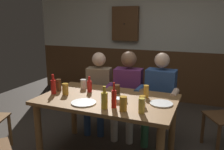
# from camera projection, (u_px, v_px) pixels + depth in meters

# --- Properties ---
(back_wall_upper) EXTENTS (5.51, 0.12, 1.65)m
(back_wall_upper) POSITION_uv_depth(u_px,v_px,m) (156.00, 9.00, 4.73)
(back_wall_upper) COLOR beige
(back_wall_wainscot) EXTENTS (5.51, 0.12, 1.04)m
(back_wall_wainscot) POSITION_uv_depth(u_px,v_px,m) (154.00, 74.00, 5.04)
(back_wall_wainscot) COLOR brown
(back_wall_wainscot) RESTS_ON ground_plane
(dining_table) EXTENTS (1.58, 0.94, 0.77)m
(dining_table) POSITION_uv_depth(u_px,v_px,m) (107.00, 107.00, 2.78)
(dining_table) COLOR brown
(dining_table) RESTS_ON ground_plane
(person_0) EXTENTS (0.55, 0.56, 1.18)m
(person_0) POSITION_uv_depth(u_px,v_px,m) (98.00, 88.00, 3.58)
(person_0) COLOR #997F60
(person_0) RESTS_ON ground_plane
(person_1) EXTENTS (0.56, 0.56, 1.23)m
(person_1) POSITION_uv_depth(u_px,v_px,m) (127.00, 89.00, 3.41)
(person_1) COLOR #6B2D66
(person_1) RESTS_ON ground_plane
(person_2) EXTENTS (0.55, 0.53, 1.23)m
(person_2) POSITION_uv_depth(u_px,v_px,m) (159.00, 93.00, 3.23)
(person_2) COLOR #2D4C84
(person_2) RESTS_ON ground_plane
(condiment_caddy) EXTENTS (0.14, 0.10, 0.05)m
(condiment_caddy) POSITION_uv_depth(u_px,v_px,m) (120.00, 100.00, 2.60)
(condiment_caddy) COLOR #B2B7BC
(condiment_caddy) RESTS_ON dining_table
(plate_0) EXTENTS (0.25, 0.25, 0.01)m
(plate_0) POSITION_uv_depth(u_px,v_px,m) (161.00, 104.00, 2.55)
(plate_0) COLOR white
(plate_0) RESTS_ON dining_table
(plate_1) EXTENTS (0.28, 0.28, 0.01)m
(plate_1) POSITION_uv_depth(u_px,v_px,m) (84.00, 103.00, 2.58)
(plate_1) COLOR white
(plate_1) RESTS_ON dining_table
(bottle_0) EXTENTS (0.06, 0.06, 0.20)m
(bottle_0) POSITION_uv_depth(u_px,v_px,m) (89.00, 86.00, 2.97)
(bottle_0) COLOR red
(bottle_0) RESTS_ON dining_table
(bottle_1) EXTENTS (0.07, 0.07, 0.24)m
(bottle_1) POSITION_uv_depth(u_px,v_px,m) (104.00, 100.00, 2.41)
(bottle_1) COLOR gold
(bottle_1) RESTS_ON dining_table
(bottle_2) EXTENTS (0.05, 0.05, 0.27)m
(bottle_2) POSITION_uv_depth(u_px,v_px,m) (114.00, 98.00, 2.43)
(bottle_2) COLOR red
(bottle_2) RESTS_ON dining_table
(bottle_3) EXTENTS (0.06, 0.06, 0.25)m
(bottle_3) POSITION_uv_depth(u_px,v_px,m) (53.00, 86.00, 2.88)
(bottle_3) COLOR red
(bottle_3) RESTS_ON dining_table
(pint_glass_0) EXTENTS (0.06, 0.06, 0.15)m
(pint_glass_0) POSITION_uv_depth(u_px,v_px,m) (146.00, 92.00, 2.75)
(pint_glass_0) COLOR gold
(pint_glass_0) RESTS_ON dining_table
(pint_glass_1) EXTENTS (0.07, 0.07, 0.12)m
(pint_glass_1) POSITION_uv_depth(u_px,v_px,m) (142.00, 101.00, 2.48)
(pint_glass_1) COLOR gold
(pint_glass_1) RESTS_ON dining_table
(pint_glass_2) EXTENTS (0.06, 0.06, 0.15)m
(pint_glass_2) POSITION_uv_depth(u_px,v_px,m) (142.00, 106.00, 2.29)
(pint_glass_2) COLOR #E5C64C
(pint_glass_2) RESTS_ON dining_table
(pint_glass_3) EXTENTS (0.08, 0.08, 0.15)m
(pint_glass_3) POSITION_uv_depth(u_px,v_px,m) (123.00, 104.00, 2.35)
(pint_glass_3) COLOR gold
(pint_glass_3) RESTS_ON dining_table
(pint_glass_4) EXTENTS (0.08, 0.08, 0.13)m
(pint_glass_4) POSITION_uv_depth(u_px,v_px,m) (84.00, 84.00, 3.11)
(pint_glass_4) COLOR white
(pint_glass_4) RESTS_ON dining_table
(pint_glass_5) EXTENTS (0.07, 0.07, 0.15)m
(pint_glass_5) POSITION_uv_depth(u_px,v_px,m) (59.00, 85.00, 3.01)
(pint_glass_5) COLOR #4C2D19
(pint_glass_5) RESTS_ON dining_table
(pint_glass_6) EXTENTS (0.07, 0.07, 0.14)m
(pint_glass_6) POSITION_uv_depth(u_px,v_px,m) (65.00, 89.00, 2.86)
(pint_glass_6) COLOR gold
(pint_glass_6) RESTS_ON dining_table
(pint_glass_7) EXTENTS (0.08, 0.08, 0.11)m
(pint_glass_7) POSITION_uv_depth(u_px,v_px,m) (117.00, 89.00, 2.93)
(pint_glass_7) COLOR #4C2D19
(pint_glass_7) RESTS_ON dining_table
(wall_dart_cabinet) EXTENTS (0.56, 0.15, 0.70)m
(wall_dart_cabinet) POSITION_uv_depth(u_px,v_px,m) (125.00, 24.00, 4.91)
(wall_dart_cabinet) COLOR brown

